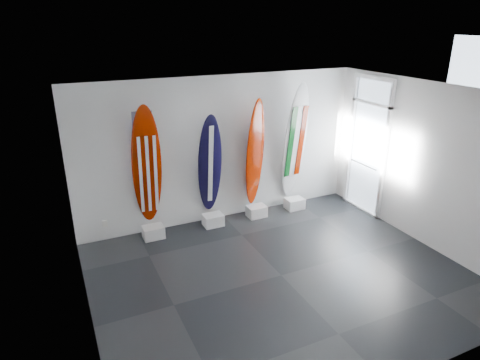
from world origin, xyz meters
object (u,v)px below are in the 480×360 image
surfboard_swiss (255,153)px  surfboard_italy (295,142)px  surfboard_navy (210,165)px  surfboard_usa (147,167)px

surfboard_swiss → surfboard_italy: (0.96, 0.00, 0.13)m
surfboard_swiss → surfboard_italy: 0.97m
surfboard_navy → surfboard_italy: bearing=6.0°
surfboard_usa → surfboard_italy: surfboard_italy is taller
surfboard_usa → surfboard_italy: (3.21, 0.00, 0.09)m
surfboard_usa → surfboard_swiss: (2.26, 0.00, -0.04)m
surfboard_usa → surfboard_navy: bearing=5.1°
surfboard_navy → surfboard_swiss: size_ratio=0.92×
surfboard_usa → surfboard_navy: (1.25, 0.00, -0.15)m
surfboard_usa → surfboard_navy: surfboard_usa is taller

